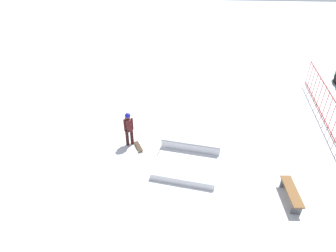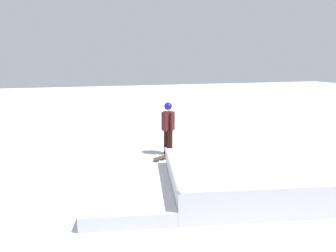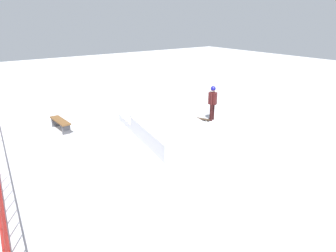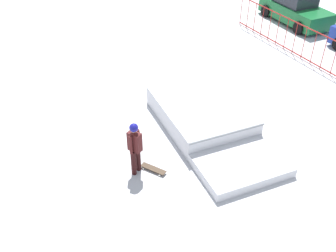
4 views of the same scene
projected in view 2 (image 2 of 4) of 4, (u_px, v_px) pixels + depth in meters
name	position (u px, v px, depth m)	size (l,w,h in m)	color
ground_plane	(248.00, 193.00, 6.45)	(60.00, 60.00, 0.00)	silver
skate_ramp	(227.00, 180.00, 6.40)	(5.77, 3.51, 0.74)	silver
skater	(168.00, 124.00, 8.93)	(0.44, 0.41, 1.73)	black
skateboard	(164.00, 157.00, 8.67)	(0.81, 0.54, 0.09)	#3F2D1E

